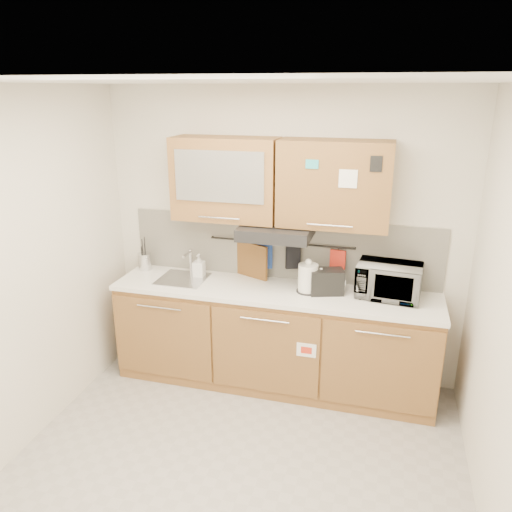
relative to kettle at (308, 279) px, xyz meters
The scene contains 20 objects.
floor 1.62m from the kettle, 103.51° to the right, with size 3.20×3.20×0.00m, color #9E9993.
ceiling 2.00m from the kettle, 103.51° to the right, with size 3.20×3.20×0.00m, color white.
wall_back 0.49m from the kettle, 135.42° to the left, with size 3.20×3.20×0.00m, color silver.
wall_left 2.26m from the kettle, 147.33° to the right, with size 3.00×3.00×0.00m, color silver.
base_cabinet 0.70m from the kettle, behind, with size 2.80×0.64×0.88m.
countertop 0.32m from the kettle, behind, with size 2.82×0.62×0.04m, color white.
backsplash 0.43m from the kettle, 136.64° to the left, with size 2.80×0.02×0.56m, color silver.
upper_cabinets 0.85m from the kettle, 159.61° to the left, with size 1.82×0.37×0.70m.
range_hood 0.48m from the kettle, behind, with size 0.60×0.46×0.10m, color black.
sink 1.15m from the kettle, behind, with size 0.42×0.40×0.26m.
utensil_rail 0.44m from the kettle, 140.86° to the left, with size 0.02×0.02×1.30m, color black.
utensil_crock 1.60m from the kettle, behind, with size 0.16×0.16×0.32m.
kettle is the anchor object (origin of this frame).
toaster 0.16m from the kettle, ahead, with size 0.31×0.24×0.21m.
microwave 0.66m from the kettle, ahead, with size 0.51×0.35×0.28m, color #999999.
soap_bottle 1.03m from the kettle, behind, with size 0.10×0.10×0.22m, color #999999.
cutting_board 0.62m from the kettle, 158.86° to the left, with size 0.38×0.03×0.47m, color brown.
oven_mitt 0.50m from the kettle, 152.95° to the left, with size 0.14×0.03×0.23m, color navy.
dark_pouch 0.30m from the kettle, 128.38° to the left, with size 0.13×0.04×0.20m, color black.
pot_holder 0.33m from the kettle, 45.63° to the left, with size 0.14×0.02×0.17m, color red.
Camera 1 is at (0.89, -2.69, 2.57)m, focal length 35.00 mm.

